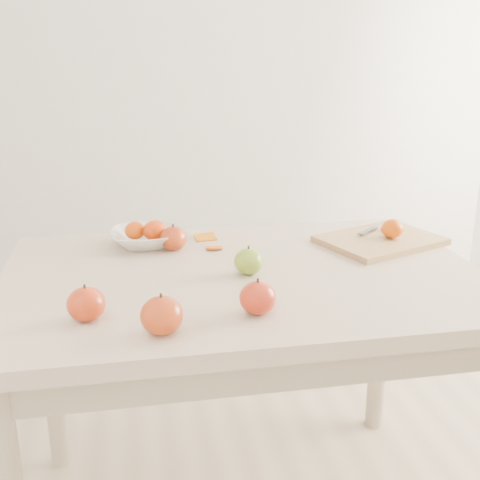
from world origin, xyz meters
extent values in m
plane|color=white|center=(0.00, 1.75, 1.35)|extent=(3.50, 0.00, 3.50)
cube|color=beige|center=(0.00, 0.00, 0.73)|extent=(1.20, 0.80, 0.04)
cylinder|color=#BCAA8E|center=(-0.54, 0.34, 0.35)|extent=(0.06, 0.06, 0.71)
cylinder|color=#BCAA8E|center=(0.54, 0.34, 0.35)|extent=(0.06, 0.06, 0.71)
cube|color=tan|center=(0.43, 0.16, 0.76)|extent=(0.39, 0.34, 0.02)
ellipsoid|color=#D74507|center=(0.46, 0.15, 0.80)|extent=(0.06, 0.06, 0.05)
imported|color=white|center=(-0.24, 0.26, 0.77)|extent=(0.19, 0.19, 0.05)
ellipsoid|color=#D65807|center=(-0.26, 0.27, 0.79)|extent=(0.06, 0.06, 0.05)
ellipsoid|color=#D43D07|center=(-0.21, 0.25, 0.80)|extent=(0.07, 0.07, 0.06)
cube|color=orange|center=(-0.06, 0.29, 0.75)|extent=(0.07, 0.05, 0.01)
cube|color=#E2590F|center=(-0.05, 0.19, 0.75)|extent=(0.05, 0.04, 0.01)
cube|color=silver|center=(0.49, 0.23, 0.78)|extent=(0.07, 0.06, 0.01)
cube|color=#35383D|center=(0.41, 0.21, 0.78)|extent=(0.08, 0.07, 0.00)
ellipsoid|color=#56851B|center=(0.01, -0.01, 0.78)|extent=(0.07, 0.07, 0.07)
ellipsoid|color=#99170D|center=(-0.16, 0.21, 0.78)|extent=(0.07, 0.07, 0.07)
ellipsoid|color=#9D1906|center=(-0.22, -0.30, 0.79)|extent=(0.09, 0.09, 0.08)
ellipsoid|color=maroon|center=(-0.37, -0.21, 0.79)|extent=(0.08, 0.08, 0.07)
ellipsoid|color=#990B06|center=(-0.02, -0.24, 0.79)|extent=(0.08, 0.08, 0.07)
camera|label=1|loc=(-0.27, -1.39, 1.29)|focal=45.00mm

